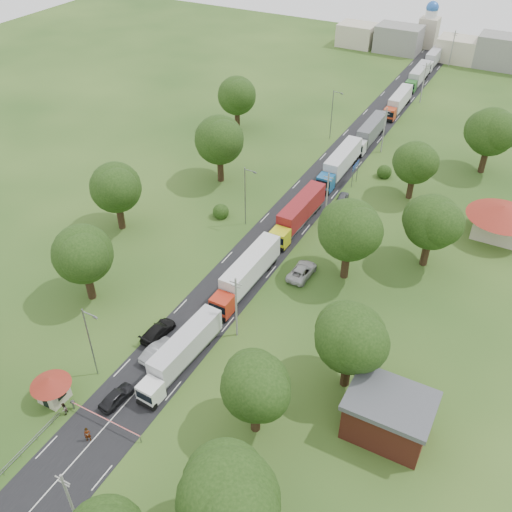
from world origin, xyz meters
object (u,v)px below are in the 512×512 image
Objects in this scene: info_sign at (356,169)px; pedestrian_near at (88,435)px; boom_barrier at (95,414)px; car_lane_front at (117,397)px; guard_booth at (51,386)px; truck_0 at (181,352)px; car_lane_mid at (158,351)px.

info_sign reaches higher than pedestrian_near.
pedestrian_near is (1.00, -2.33, 0.03)m from boom_barrier.
info_sign is 62.61m from pedestrian_near.
car_lane_front is (-6.20, -57.01, -2.26)m from info_sign.
info_sign is (6.56, 60.00, 2.11)m from boom_barrier.
info_sign reaches higher than guard_booth.
car_lane_mid is (-3.32, -0.23, -1.24)m from truck_0.
info_sign reaches higher than truck_0.
boom_barrier is 3.01m from car_lane_front.
truck_0 is at bearing -107.13° from car_lane_front.
pedestrian_near is at bearing -66.75° from boom_barrier.
guard_booth is 12.32m from car_lane_mid.
truck_0 reaches higher than pedestrian_near.
car_lane_mid is at bearing 53.35° from pedestrian_near.
pedestrian_near reaches higher than boom_barrier.
car_lane_front is (-3.32, -7.80, -1.31)m from truck_0.
info_sign is 0.29× the size of truck_0.
car_lane_mid reaches higher than car_lane_front.
guard_booth is at bearing -101.68° from info_sign.
guard_booth is at bearing -179.99° from boom_barrier.
truck_0 is 3.55m from car_lane_mid.
car_lane_front is 7.57m from car_lane_mid.
guard_booth is 14.39m from truck_0.
info_sign is 0.94× the size of car_lane_front.
truck_0 is 3.20× the size of car_lane_front.
info_sign reaches higher than car_lane_front.
truck_0 is (9.52, 10.79, -0.11)m from guard_booth.
pedestrian_near is at bearing -18.77° from guard_booth.
info_sign is at bearing -90.63° from car_lane_mid.
boom_barrier is 2.10× the size of guard_booth.
boom_barrier is 2.25× the size of info_sign.
truck_0 is at bearing -169.46° from car_lane_mid.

